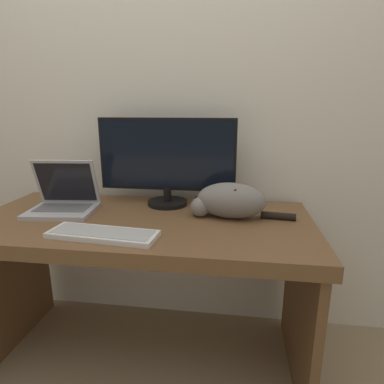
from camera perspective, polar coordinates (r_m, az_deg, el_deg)
The scene contains 6 objects.
wall_back at distance 1.78m, azimuth -5.72°, elevation 17.56°, with size 6.40×0.06×2.60m.
desk at distance 1.51m, azimuth -8.70°, elevation -10.03°, with size 1.51×0.71×0.73m.
monitor at distance 1.59m, azimuth -4.50°, elevation 5.61°, with size 0.68×0.20×0.43m.
laptop at distance 1.64m, azimuth -21.89°, elevation -1.57°, with size 0.32×0.27×0.24m.
external_keyboard at distance 1.29m, azimuth -15.57°, elevation -7.21°, with size 0.44×0.17×0.02m.
cat at distance 1.44m, azimuth 6.71°, elevation -1.46°, with size 0.47×0.19×0.16m.
Camera 1 is at (0.41, -0.96, 1.22)m, focal length 30.00 mm.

